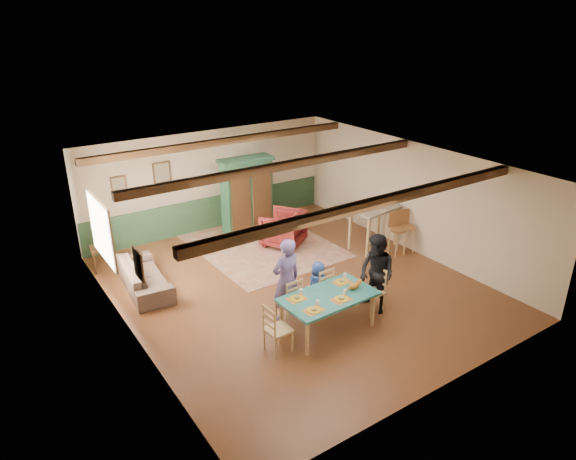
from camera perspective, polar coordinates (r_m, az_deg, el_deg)
floor at (r=11.23m, az=0.71°, el=-6.23°), size 8.00×8.00×0.00m
wall_back at (r=13.92m, az=-8.70°, el=5.43°), size 7.00×0.02×2.70m
wall_left at (r=9.29m, az=-17.37°, el=-4.55°), size 0.02×8.00×2.70m
wall_right at (r=12.83m, az=13.74°, el=3.51°), size 0.02×8.00×2.70m
ceiling at (r=10.19m, az=0.78°, el=7.15°), size 7.00×8.00×0.02m
wainscot_back at (r=14.19m, az=-8.45°, el=1.94°), size 6.95×0.03×0.90m
ceiling_beam_front at (r=8.52m, az=9.63°, el=2.98°), size 6.95×0.16×0.16m
ceiling_beam_mid at (r=10.54m, az=-0.47°, el=7.17°), size 6.95×0.16×0.16m
ceiling_beam_back at (r=12.72m, az=-7.05°, el=9.75°), size 6.95×0.16×0.16m
window_left at (r=10.73m, az=-20.12°, el=0.02°), size 0.06×1.60×1.30m
picture_left_wall at (r=8.60m, az=-16.27°, el=-3.70°), size 0.04×0.42×0.52m
picture_back_a at (r=13.29m, az=-13.83°, el=6.22°), size 0.45×0.04×0.55m
picture_back_b at (r=13.02m, az=-18.28°, el=4.68°), size 0.38×0.04×0.48m
dining_table at (r=9.63m, az=4.45°, el=-9.17°), size 1.78×1.03×0.73m
dining_chair_far_left at (r=9.84m, az=0.07°, el=-7.66°), size 0.42×0.44×0.92m
dining_chair_far_right at (r=10.26m, az=3.62°, el=-6.35°), size 0.42×0.44×0.92m
dining_chair_end_left at (r=9.00m, az=-1.09°, el=-10.88°), size 0.44×0.42×0.92m
dining_chair_end_right at (r=10.25m, az=9.30°, el=-6.67°), size 0.44×0.42×0.92m
person_man at (r=9.71m, az=-0.20°, el=-5.56°), size 0.62×0.42×1.68m
person_woman at (r=10.15m, az=9.81°, el=-4.83°), size 0.63×0.80×1.60m
person_child at (r=10.30m, az=3.35°, el=-6.06°), size 0.49×0.33×0.98m
cat at (r=9.65m, az=7.35°, el=-6.11°), size 0.35×0.15×0.18m
place_setting_near_left at (r=8.96m, az=2.89°, el=-8.64°), size 0.40×0.30×0.11m
place_setting_near_center at (r=9.31m, az=5.96°, el=-7.42°), size 0.40×0.30×0.11m
place_setting_far_left at (r=9.29m, az=1.01°, el=-7.38°), size 0.40×0.30×0.11m
place_setting_far_right at (r=9.88m, az=6.00°, el=-5.51°), size 0.40×0.30×0.11m
area_rug at (r=13.10m, az=-2.79°, el=-1.76°), size 3.17×3.74×0.01m
armoire at (r=13.69m, az=-4.60°, el=3.87°), size 1.46×0.62×2.03m
armchair at (r=13.00m, az=-0.53°, el=0.18°), size 1.33×1.34×0.89m
sofa at (r=11.42m, az=-15.67°, el=-4.96°), size 0.96×2.07×0.59m
end_table at (r=12.56m, az=-19.92°, el=-2.94°), size 0.52×0.52×0.57m
table_lamp at (r=12.34m, az=-20.25°, el=-0.67°), size 0.33×0.33×0.52m
counter_table at (r=13.02m, az=9.50°, el=0.30°), size 1.37×0.92×1.07m
bar_stool_left at (r=12.72m, az=12.10°, el=-0.50°), size 0.42×0.45×1.05m
bar_stool_right at (r=12.89m, az=13.00°, el=-0.21°), size 0.42×0.46×1.07m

